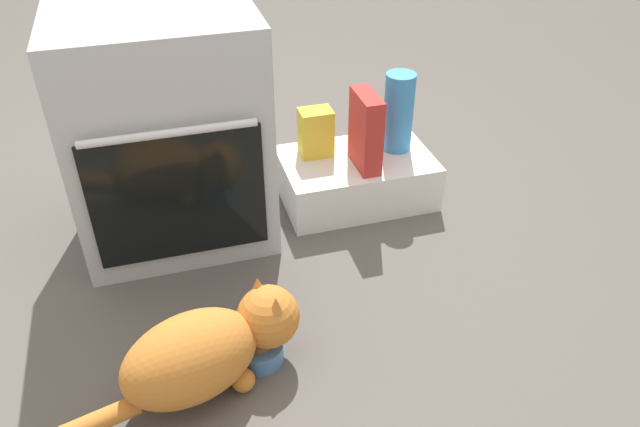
{
  "coord_description": "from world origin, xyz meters",
  "views": [
    {
      "loc": [
        -0.08,
        -1.53,
        1.35
      ],
      "look_at": [
        0.36,
        -0.04,
        0.25
      ],
      "focal_mm": 34.89,
      "sensor_mm": 36.0,
      "label": 1
    }
  ],
  "objects_px": {
    "food_bowl": "(260,350)",
    "cat": "(206,350)",
    "pantry_cabinet": "(356,178)",
    "water_bottle": "(398,112)",
    "oven": "(167,132)",
    "snack_bag": "(316,133)",
    "cereal_box": "(366,131)"
  },
  "relations": [
    {
      "from": "cereal_box",
      "to": "cat",
      "type": "bearing_deg",
      "value": -134.48
    },
    {
      "from": "food_bowl",
      "to": "snack_bag",
      "type": "relative_size",
      "value": 0.73
    },
    {
      "from": "water_bottle",
      "to": "cereal_box",
      "type": "height_order",
      "value": "water_bottle"
    },
    {
      "from": "water_bottle",
      "to": "oven",
      "type": "bearing_deg",
      "value": -177.26
    },
    {
      "from": "oven",
      "to": "snack_bag",
      "type": "xyz_separation_m",
      "value": [
        0.53,
        0.08,
        -0.12
      ]
    },
    {
      "from": "oven",
      "to": "cat",
      "type": "xyz_separation_m",
      "value": [
        -0.0,
        -0.74,
        -0.26
      ]
    },
    {
      "from": "oven",
      "to": "snack_bag",
      "type": "relative_size",
      "value": 4.37
    },
    {
      "from": "food_bowl",
      "to": "snack_bag",
      "type": "distance_m",
      "value": 0.89
    },
    {
      "from": "cat",
      "to": "cereal_box",
      "type": "height_order",
      "value": "cereal_box"
    },
    {
      "from": "pantry_cabinet",
      "to": "oven",
      "type": "bearing_deg",
      "value": -179.16
    },
    {
      "from": "water_bottle",
      "to": "cereal_box",
      "type": "relative_size",
      "value": 1.07
    },
    {
      "from": "pantry_cabinet",
      "to": "cat",
      "type": "height_order",
      "value": "cat"
    },
    {
      "from": "cat",
      "to": "water_bottle",
      "type": "bearing_deg",
      "value": 24.57
    },
    {
      "from": "cat",
      "to": "cereal_box",
      "type": "relative_size",
      "value": 2.71
    },
    {
      "from": "cereal_box",
      "to": "pantry_cabinet",
      "type": "bearing_deg",
      "value": 97.74
    },
    {
      "from": "pantry_cabinet",
      "to": "cat",
      "type": "relative_size",
      "value": 0.74
    },
    {
      "from": "food_bowl",
      "to": "cat",
      "type": "relative_size",
      "value": 0.17
    },
    {
      "from": "cat",
      "to": "water_bottle",
      "type": "relative_size",
      "value": 2.53
    },
    {
      "from": "pantry_cabinet",
      "to": "water_bottle",
      "type": "bearing_deg",
      "value": 10.21
    },
    {
      "from": "oven",
      "to": "water_bottle",
      "type": "bearing_deg",
      "value": 2.74
    },
    {
      "from": "food_bowl",
      "to": "cat",
      "type": "xyz_separation_m",
      "value": [
        -0.15,
        -0.05,
        0.1
      ]
    },
    {
      "from": "snack_bag",
      "to": "cat",
      "type": "bearing_deg",
      "value": -122.91
    },
    {
      "from": "water_bottle",
      "to": "cereal_box",
      "type": "bearing_deg",
      "value": -150.89
    },
    {
      "from": "pantry_cabinet",
      "to": "snack_bag",
      "type": "relative_size",
      "value": 3.12
    },
    {
      "from": "oven",
      "to": "pantry_cabinet",
      "type": "height_order",
      "value": "oven"
    },
    {
      "from": "cat",
      "to": "snack_bag",
      "type": "xyz_separation_m",
      "value": [
        0.53,
        0.82,
        0.14
      ]
    },
    {
      "from": "pantry_cabinet",
      "to": "cat",
      "type": "distance_m",
      "value": 1.01
    },
    {
      "from": "pantry_cabinet",
      "to": "water_bottle",
      "type": "height_order",
      "value": "water_bottle"
    },
    {
      "from": "food_bowl",
      "to": "cereal_box",
      "type": "height_order",
      "value": "cereal_box"
    },
    {
      "from": "water_bottle",
      "to": "snack_bag",
      "type": "distance_m",
      "value": 0.32
    },
    {
      "from": "water_bottle",
      "to": "snack_bag",
      "type": "relative_size",
      "value": 1.67
    },
    {
      "from": "food_bowl",
      "to": "water_bottle",
      "type": "distance_m",
      "value": 1.05
    }
  ]
}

